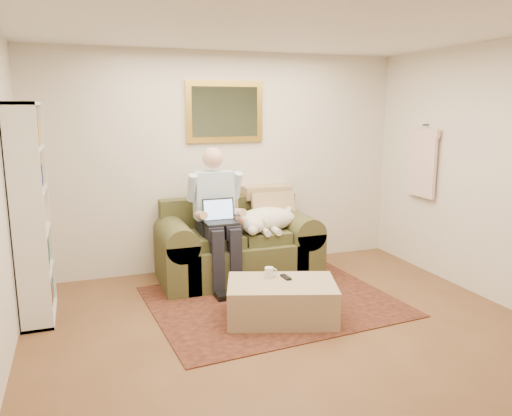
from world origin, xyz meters
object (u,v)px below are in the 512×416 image
sleeping_dog (267,219)px  ottoman (282,301)px  seated_man (218,218)px  laptop (220,216)px  sofa (238,251)px  bookshelf (31,213)px  coffee_mug (269,272)px

sleeping_dog → ottoman: 1.32m
seated_man → ottoman: (0.30, -1.10, -0.58)m
laptop → sleeping_dog: size_ratio=0.47×
sofa → bookshelf: 2.26m
sofa → coffee_mug: sofa is taller
laptop → coffee_mug: laptop is taller
sleeping_dog → bookshelf: bearing=-172.6°
seated_man → coffee_mug: (0.24, -0.93, -0.35)m
coffee_mug → bookshelf: bearing=161.6°
seated_man → laptop: (0.00, -0.07, 0.04)m
ottoman → coffee_mug: bearing=110.3°
seated_man → laptop: seated_man is taller
sofa → seated_man: 0.55m
sofa → sleeping_dog: (0.32, -0.09, 0.38)m
sofa → seated_man: seated_man is taller
sofa → bookshelf: bearing=-169.0°
sofa → sleeping_dog: bearing=-15.7°
coffee_mug → bookshelf: (-2.08, 0.69, 0.59)m
sofa → laptop: (-0.27, -0.24, 0.49)m
sofa → sleeping_dog: sofa is taller
sofa → coffee_mug: bearing=-91.8°
ottoman → bookshelf: (-2.14, 0.86, 0.82)m
seated_man → laptop: bearing=-90.0°
ottoman → bookshelf: bookshelf is taller
sleeping_dog → ottoman: bearing=-104.2°
sleeping_dog → coffee_mug: sleeping_dog is taller
sleeping_dog → laptop: bearing=-166.4°
bookshelf → ottoman: bearing=-21.8°
seated_man → sleeping_dog: seated_man is taller
sofa → ottoman: (0.03, -1.27, -0.13)m
laptop → coffee_mug: 0.98m
sleeping_dog → coffee_mug: 1.11m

